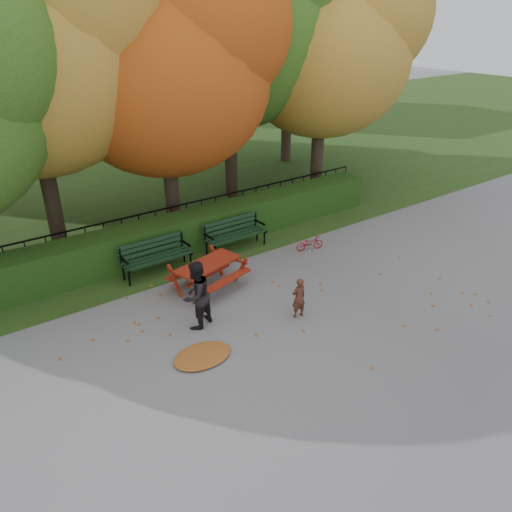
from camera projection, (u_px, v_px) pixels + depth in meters
ground at (286, 321)px, 10.88m from camera, size 90.00×90.00×0.00m
grass_strip at (78, 169)px, 21.05m from camera, size 90.00×90.00×0.00m
building_right at (117, 10)px, 32.72m from camera, size 9.00×6.00×12.00m
hedge at (185, 232)px, 13.92m from camera, size 13.00×0.90×1.00m
iron_fence at (172, 222)px, 14.49m from camera, size 14.00×0.04×1.02m
tree_b at (39, 41)px, 12.09m from camera, size 6.72×6.40×8.79m
tree_c at (177, 61)px, 13.49m from camera, size 6.30×6.00×8.00m
tree_d at (243, 13)px, 15.48m from camera, size 7.14×6.80×9.58m
tree_e at (335, 43)px, 16.20m from camera, size 6.09×5.80×8.16m
tree_g at (299, 29)px, 19.92m from camera, size 6.30×6.00×8.55m
bench_left at (155, 254)px, 12.66m from camera, size 1.80×0.57×0.88m
bench_right at (234, 232)px, 13.91m from camera, size 1.80×0.57×0.88m
picnic_table at (208, 269)px, 11.89m from camera, size 1.90×1.68×0.79m
leaf_pile at (202, 356)px, 9.73m from camera, size 1.22×0.86×0.08m
leaf_scatter at (277, 315)px, 11.09m from camera, size 9.00×5.70×0.01m
child at (299, 298)px, 10.84m from camera, size 0.37×0.26×0.94m
adult at (196, 295)px, 10.38m from camera, size 0.90×0.82×1.52m
bicycle at (310, 243)px, 13.98m from camera, size 0.85×0.48×0.42m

